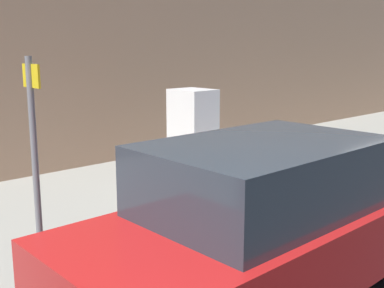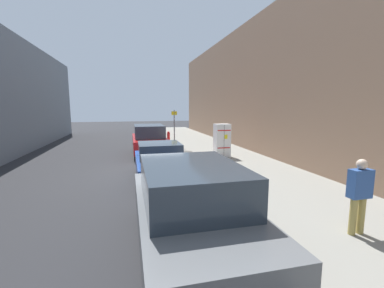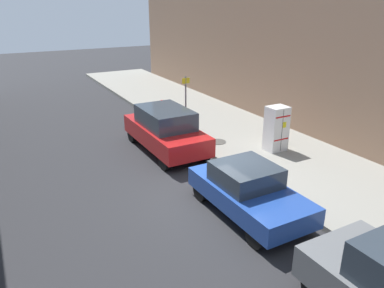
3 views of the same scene
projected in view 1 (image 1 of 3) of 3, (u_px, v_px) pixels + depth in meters
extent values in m
cube|color=gray|center=(258.00, 168.00, 10.51)|extent=(4.78, 44.00, 0.17)
cube|color=white|center=(193.00, 135.00, 9.09)|extent=(0.78, 0.64, 1.74)
cube|color=black|center=(205.00, 133.00, 9.30)|extent=(0.01, 0.01, 1.65)
cube|color=yellow|center=(202.00, 121.00, 9.33)|extent=(0.16, 0.01, 0.22)
cube|color=red|center=(205.00, 105.00, 9.19)|extent=(0.70, 0.01, 0.05)
cube|color=red|center=(205.00, 151.00, 9.37)|extent=(0.70, 0.01, 0.05)
cylinder|color=#47443F|center=(172.00, 222.00, 6.97)|extent=(0.70, 0.70, 0.02)
cylinder|color=slate|center=(36.00, 172.00, 5.07)|extent=(0.07, 0.07, 2.41)
cube|color=yellow|center=(31.00, 76.00, 4.88)|extent=(0.36, 0.02, 0.24)
cube|color=red|center=(263.00, 240.00, 4.98)|extent=(1.86, 4.48, 0.70)
cube|color=#2D3842|center=(265.00, 175.00, 4.85)|extent=(1.64, 2.46, 0.70)
cylinder|color=black|center=(292.00, 216.00, 6.71)|extent=(0.22, 0.70, 0.70)
cylinder|color=black|center=(380.00, 185.00, 8.34)|extent=(0.22, 0.65, 0.65)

